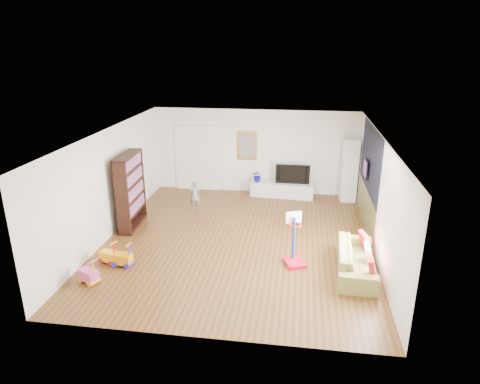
# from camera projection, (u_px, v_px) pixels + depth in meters

# --- Properties ---
(floor) EXTENTS (6.50, 7.50, 0.00)m
(floor) POSITION_uv_depth(u_px,v_px,m) (238.00, 241.00, 10.68)
(floor) COLOR brown
(floor) RESTS_ON ground
(ceiling) EXTENTS (6.50, 7.50, 0.00)m
(ceiling) POSITION_uv_depth(u_px,v_px,m) (238.00, 134.00, 9.78)
(ceiling) COLOR white
(ceiling) RESTS_ON ground
(wall_back) EXTENTS (6.50, 0.00, 2.70)m
(wall_back) POSITION_uv_depth(u_px,v_px,m) (255.00, 152.00, 13.73)
(wall_back) COLOR silver
(wall_back) RESTS_ON ground
(wall_front) EXTENTS (6.50, 0.00, 2.70)m
(wall_front) POSITION_uv_depth(u_px,v_px,m) (202.00, 267.00, 6.73)
(wall_front) COLOR silver
(wall_front) RESTS_ON ground
(wall_left) EXTENTS (0.00, 7.50, 2.70)m
(wall_left) POSITION_uv_depth(u_px,v_px,m) (109.00, 184.00, 10.67)
(wall_left) COLOR silver
(wall_left) RESTS_ON ground
(wall_right) EXTENTS (0.00, 7.50, 2.70)m
(wall_right) POSITION_uv_depth(u_px,v_px,m) (378.00, 196.00, 9.79)
(wall_right) COLOR white
(wall_right) RESTS_ON ground
(navy_accent) EXTENTS (0.01, 3.20, 1.70)m
(navy_accent) POSITION_uv_depth(u_px,v_px,m) (371.00, 159.00, 10.93)
(navy_accent) COLOR black
(navy_accent) RESTS_ON wall_right
(olive_wainscot) EXTENTS (0.01, 3.20, 1.00)m
(olive_wainscot) POSITION_uv_depth(u_px,v_px,m) (365.00, 208.00, 11.38)
(olive_wainscot) COLOR brown
(olive_wainscot) RESTS_ON wall_right
(doorway) EXTENTS (1.45, 0.06, 2.10)m
(doorway) POSITION_uv_depth(u_px,v_px,m) (197.00, 159.00, 14.05)
(doorway) COLOR white
(doorway) RESTS_ON ground
(painting_back) EXTENTS (0.62, 0.06, 0.92)m
(painting_back) POSITION_uv_depth(u_px,v_px,m) (247.00, 146.00, 13.66)
(painting_back) COLOR gold
(painting_back) RESTS_ON wall_back
(artwork_right) EXTENTS (0.04, 0.56, 0.46)m
(artwork_right) POSITION_uv_depth(u_px,v_px,m) (366.00, 168.00, 11.23)
(artwork_right) COLOR #7F3F8C
(artwork_right) RESTS_ON wall_right
(media_console) EXTENTS (2.01, 0.62, 0.46)m
(media_console) POSITION_uv_depth(u_px,v_px,m) (282.00, 190.00, 13.64)
(media_console) COLOR silver
(media_console) RESTS_ON ground
(tall_cabinet) EXTENTS (0.48, 0.48, 1.95)m
(tall_cabinet) POSITION_uv_depth(u_px,v_px,m) (349.00, 170.00, 13.06)
(tall_cabinet) COLOR white
(tall_cabinet) RESTS_ON ground
(bookshelf) EXTENTS (0.42, 1.37, 1.98)m
(bookshelf) POSITION_uv_depth(u_px,v_px,m) (130.00, 191.00, 11.24)
(bookshelf) COLOR black
(bookshelf) RESTS_ON ground
(sofa) EXTENTS (0.90, 2.05, 0.59)m
(sofa) POSITION_uv_depth(u_px,v_px,m) (357.00, 259.00, 9.16)
(sofa) COLOR olive
(sofa) RESTS_ON ground
(basketball_hoop) EXTENTS (0.57, 0.62, 1.21)m
(basketball_hoop) POSITION_uv_depth(u_px,v_px,m) (296.00, 240.00, 9.33)
(basketball_hoop) COLOR red
(basketball_hoop) RESTS_ON ground
(ride_on_yellow) EXTENTS (0.45, 0.35, 0.53)m
(ride_on_yellow) POSITION_uv_depth(u_px,v_px,m) (108.00, 252.00, 9.53)
(ride_on_yellow) COLOR yellow
(ride_on_yellow) RESTS_ON ground
(ride_on_orange) EXTENTS (0.43, 0.28, 0.55)m
(ride_on_orange) POSITION_uv_depth(u_px,v_px,m) (122.00, 255.00, 9.40)
(ride_on_orange) COLOR orange
(ride_on_orange) RESTS_ON ground
(ride_on_pink) EXTENTS (0.48, 0.40, 0.55)m
(ride_on_pink) POSITION_uv_depth(u_px,v_px,m) (88.00, 271.00, 8.74)
(ride_on_pink) COLOR #D03F7E
(ride_on_pink) RESTS_ON ground
(child) EXTENTS (0.39, 0.33, 0.91)m
(child) POSITION_uv_depth(u_px,v_px,m) (195.00, 195.00, 12.48)
(child) COLOR slate
(child) RESTS_ON ground
(tv) EXTENTS (1.07, 0.15, 0.61)m
(tv) POSITION_uv_depth(u_px,v_px,m) (293.00, 173.00, 13.48)
(tv) COLOR black
(tv) RESTS_ON media_console
(vase_plant) EXTENTS (0.38, 0.34, 0.39)m
(vase_plant) POSITION_uv_depth(u_px,v_px,m) (258.00, 176.00, 13.60)
(vase_plant) COLOR #080F8E
(vase_plant) RESTS_ON media_console
(pillow_left) EXTENTS (0.12, 0.41, 0.41)m
(pillow_left) POSITION_uv_depth(u_px,v_px,m) (371.00, 267.00, 8.53)
(pillow_left) COLOR #B31F27
(pillow_left) RESTS_ON sofa
(pillow_center) EXTENTS (0.14, 0.39, 0.38)m
(pillow_center) POSITION_uv_depth(u_px,v_px,m) (368.00, 252.00, 9.09)
(pillow_center) COLOR silver
(pillow_center) RESTS_ON sofa
(pillow_right) EXTENTS (0.20, 0.40, 0.39)m
(pillow_right) POSITION_uv_depth(u_px,v_px,m) (364.00, 241.00, 9.63)
(pillow_right) COLOR red
(pillow_right) RESTS_ON sofa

